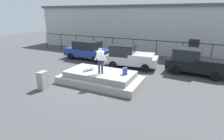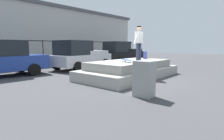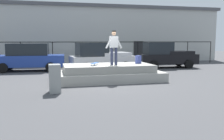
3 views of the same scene
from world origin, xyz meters
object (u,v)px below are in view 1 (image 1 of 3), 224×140
(car_black_pickup_far, at_px, (195,62))
(car_silver_pickup_mid, at_px, (129,56))
(skateboard, at_px, (88,70))
(utility_box, at_px, (43,80))
(backpack, at_px, (125,71))
(car_blue_sedan_near, at_px, (87,50))
(skateboarder, at_px, (100,58))

(car_black_pickup_far, bearing_deg, car_silver_pickup_mid, -175.59)
(skateboard, bearing_deg, utility_box, -133.04)
(backpack, bearing_deg, car_black_pickup_far, 19.20)
(skateboard, height_order, car_blue_sedan_near, car_blue_sedan_near)
(backpack, relative_size, car_blue_sedan_near, 0.09)
(skateboard, bearing_deg, car_silver_pickup_mid, 75.96)
(skateboard, relative_size, car_blue_sedan_near, 0.17)
(utility_box, bearing_deg, skateboard, 43.99)
(skateboard, xyz_separation_m, car_silver_pickup_mid, (1.18, 4.70, 0.00))
(skateboarder, xyz_separation_m, utility_box, (-2.95, -2.06, -1.26))
(backpack, relative_size, utility_box, 0.38)
(backpack, distance_m, car_black_pickup_far, 6.08)
(skateboard, distance_m, backpack, 2.49)
(car_silver_pickup_mid, distance_m, utility_box, 7.52)
(car_blue_sedan_near, bearing_deg, car_silver_pickup_mid, -8.61)
(car_silver_pickup_mid, bearing_deg, car_blue_sedan_near, 171.39)
(skateboard, height_order, utility_box, utility_box)
(skateboard, bearing_deg, backpack, 9.72)
(utility_box, bearing_deg, backpack, 26.82)
(car_black_pickup_far, bearing_deg, skateboard, -141.18)
(car_blue_sedan_near, distance_m, car_silver_pickup_mid, 4.87)
(skateboard, xyz_separation_m, backpack, (2.46, 0.42, 0.11))
(backpack, height_order, car_silver_pickup_mid, car_silver_pickup_mid)
(backpack, bearing_deg, car_blue_sedan_near, 109.45)
(skateboarder, bearing_deg, car_silver_pickup_mid, 87.57)
(car_blue_sedan_near, relative_size, car_black_pickup_far, 1.08)
(skateboard, relative_size, backpack, 1.87)
(car_silver_pickup_mid, bearing_deg, skateboarder, -92.43)
(skateboarder, relative_size, car_black_pickup_far, 0.38)
(skateboard, bearing_deg, car_black_pickup_far, 38.82)
(skateboarder, distance_m, car_black_pickup_far, 7.49)
(skateboarder, relative_size, car_silver_pickup_mid, 0.37)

